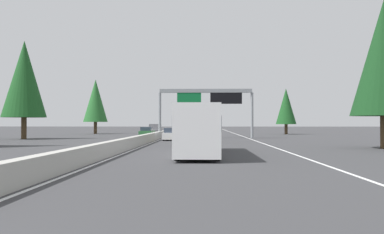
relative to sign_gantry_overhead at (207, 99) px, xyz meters
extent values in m
plane|color=#38383A|center=(10.32, 6.03, -5.24)|extent=(320.00, 320.00, 0.00)
cube|color=#ADAAA3|center=(30.32, 6.33, -4.79)|extent=(180.00, 0.56, 0.90)
cube|color=silver|center=(20.32, -5.49, -5.24)|extent=(160.00, 0.16, 0.01)
cube|color=silver|center=(20.32, 5.78, -5.24)|extent=(160.00, 0.16, 0.01)
cylinder|color=gray|center=(0.04, 6.33, -2.20)|extent=(0.36, 0.36, 6.09)
cylinder|color=gray|center=(0.04, -5.99, -2.20)|extent=(0.36, 0.36, 6.09)
cube|color=gray|center=(0.04, 0.17, 1.10)|extent=(0.50, 12.32, 0.50)
cube|color=#0C602D|center=(-0.11, 2.39, 0.00)|extent=(0.12, 3.20, 1.90)
cube|color=black|center=(-0.11, -2.54, 0.10)|extent=(0.16, 4.20, 1.50)
cube|color=white|center=(-27.79, 0.77, -3.59)|extent=(11.50, 2.50, 2.90)
cube|color=#2D3847|center=(-27.79, 0.77, -3.23)|extent=(11.04, 2.55, 0.84)
cylinder|color=black|center=(-23.76, 1.87, -4.74)|extent=(1.00, 0.30, 1.00)
cylinder|color=black|center=(-23.76, -0.33, -4.74)|extent=(1.00, 0.30, 1.00)
cylinder|color=black|center=(-31.81, 1.87, -4.74)|extent=(1.00, 0.30, 1.00)
cylinder|color=black|center=(-31.81, -0.33, -4.74)|extent=(1.00, 0.30, 1.00)
cube|color=#AD931E|center=(-11.19, 0.79, -4.71)|extent=(4.40, 1.80, 0.76)
cube|color=#2D3847|center=(-11.41, 0.79, -4.05)|extent=(2.46, 1.51, 0.56)
cylinder|color=black|center=(-9.79, 1.58, -4.92)|extent=(0.64, 0.22, 0.64)
cylinder|color=black|center=(-9.79, 0.00, -4.92)|extent=(0.64, 0.22, 0.64)
cylinder|color=black|center=(-12.60, 1.58, -4.92)|extent=(0.64, 0.22, 0.64)
cylinder|color=black|center=(-12.60, 0.00, -4.92)|extent=(0.64, 0.22, 0.64)
cube|color=white|center=(-6.20, 4.28, -4.71)|extent=(4.40, 1.80, 0.76)
cube|color=#2D3847|center=(-6.42, 4.28, -4.05)|extent=(2.46, 1.51, 0.56)
cylinder|color=black|center=(-4.79, 5.07, -4.92)|extent=(0.64, 0.22, 0.64)
cylinder|color=black|center=(-4.79, 3.49, -4.92)|extent=(0.64, 0.22, 0.64)
cylinder|color=black|center=(-7.61, 5.07, -4.92)|extent=(0.64, 0.22, 0.64)
cylinder|color=black|center=(-7.61, 3.49, -4.92)|extent=(0.64, 0.22, 0.64)
cube|color=black|center=(40.41, 0.53, -4.71)|extent=(4.40, 1.80, 0.76)
cube|color=#2D3847|center=(40.19, 0.53, -4.05)|extent=(2.46, 1.51, 0.56)
cylinder|color=black|center=(41.82, 1.32, -4.92)|extent=(0.64, 0.22, 0.64)
cylinder|color=black|center=(41.82, -0.26, -4.92)|extent=(0.64, 0.22, 0.64)
cylinder|color=black|center=(39.00, 1.32, -4.92)|extent=(0.64, 0.22, 0.64)
cylinder|color=black|center=(39.00, -0.26, -4.92)|extent=(0.64, 0.22, 0.64)
cube|color=slate|center=(14.17, 8.77, -4.63)|extent=(5.60, 2.00, 0.70)
cube|color=slate|center=(15.17, 8.77, -3.83)|extent=(2.24, 1.84, 0.90)
cube|color=#2D3847|center=(15.17, 8.77, -3.74)|extent=(2.02, 1.92, 0.41)
cylinder|color=black|center=(16.01, 9.63, -4.84)|extent=(0.80, 0.28, 0.80)
cylinder|color=black|center=(16.01, 7.91, -4.84)|extent=(0.80, 0.28, 0.80)
cylinder|color=black|center=(12.32, 9.63, -4.84)|extent=(0.80, 0.28, 0.80)
cylinder|color=black|center=(12.32, 7.91, -4.84)|extent=(0.80, 0.28, 0.80)
cube|color=#2D6B38|center=(4.80, 8.73, -4.71)|extent=(4.40, 1.80, 0.76)
cube|color=#2D3847|center=(4.58, 8.73, -4.05)|extent=(2.46, 1.51, 0.56)
cylinder|color=black|center=(6.21, 9.52, -4.92)|extent=(0.64, 0.22, 0.64)
cylinder|color=black|center=(6.21, 7.94, -4.92)|extent=(0.64, 0.22, 0.64)
cylinder|color=black|center=(3.39, 9.52, -4.92)|extent=(0.64, 0.22, 0.64)
cylinder|color=black|center=(3.39, 7.94, -4.92)|extent=(0.64, 0.22, 0.64)
cone|color=#143D19|center=(-21.25, -14.00, 2.03)|extent=(5.25, 5.25, 9.30)
cylinder|color=#4C3823|center=(19.59, -14.43, -4.33)|extent=(0.56, 0.56, 1.82)
cone|color=#194C1E|center=(19.59, -14.43, -0.18)|extent=(3.65, 3.65, 6.47)
cylinder|color=#4C3823|center=(-3.17, 23.34, -3.86)|extent=(0.66, 0.66, 2.76)
cone|color=#194C1E|center=(-3.17, 23.34, 2.42)|extent=(5.53, 5.53, 9.80)
cylinder|color=#4C3823|center=(20.94, 20.70, -4.12)|extent=(0.60, 0.60, 2.24)
cone|color=#236028|center=(20.94, 20.70, 0.97)|extent=(4.48, 4.48, 7.95)
camera|label=1|loc=(-53.93, 0.40, -3.18)|focal=37.84mm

